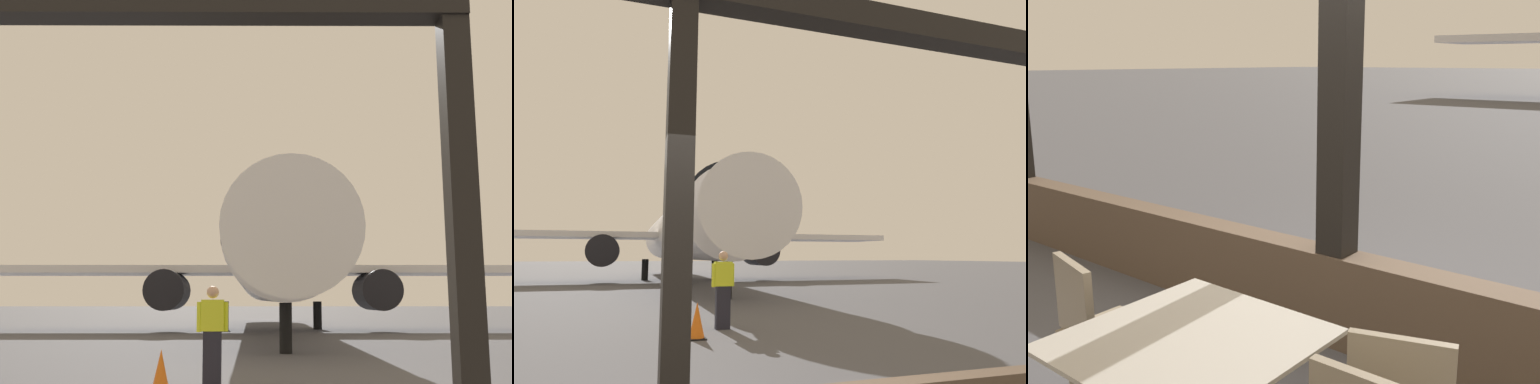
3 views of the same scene
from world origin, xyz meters
The scene contains 2 objects.
window_frame centered at (0.00, 0.00, 1.36)m, with size 8.28×0.24×3.83m.
cafe_chair_window_left centered at (-0.50, -1.49, 0.54)m, with size 0.45×0.45×0.90m.
Camera 3 is at (1.95, -3.03, 1.85)m, focal length 40.37 mm.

